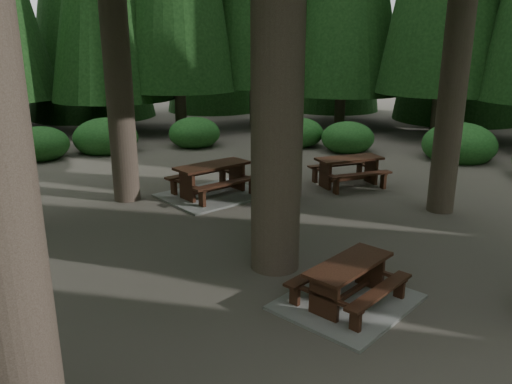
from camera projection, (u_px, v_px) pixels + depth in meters
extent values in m
plane|color=#49443C|center=(234.00, 277.00, 8.39)|extent=(80.00, 80.00, 0.00)
cube|color=gray|center=(347.00, 302.00, 7.52)|extent=(2.55, 2.43, 0.05)
cube|color=black|center=(349.00, 264.00, 7.34)|extent=(1.65, 1.32, 0.05)
cube|color=black|center=(320.00, 270.00, 7.75)|extent=(1.45, 0.98, 0.04)
cube|color=black|center=(380.00, 291.00, 7.08)|extent=(1.45, 0.98, 0.04)
cube|color=black|center=(324.00, 300.00, 7.00)|extent=(0.30, 0.44, 0.62)
cube|color=black|center=(324.00, 297.00, 6.98)|extent=(0.70, 1.11, 0.05)
cube|color=black|center=(370.00, 271.00, 7.88)|extent=(0.30, 0.44, 0.62)
cube|color=black|center=(370.00, 268.00, 7.86)|extent=(0.70, 1.11, 0.05)
cube|color=black|center=(348.00, 294.00, 7.48)|extent=(1.15, 0.72, 0.07)
cube|color=gray|center=(213.00, 195.00, 12.82)|extent=(3.07, 2.85, 0.05)
cube|color=black|center=(213.00, 166.00, 12.60)|extent=(2.07, 1.46, 0.06)
cube|color=black|center=(199.00, 173.00, 13.16)|extent=(1.88, 1.01, 0.05)
cube|color=black|center=(228.00, 183.00, 12.22)|extent=(1.88, 1.01, 0.05)
cube|color=black|center=(187.00, 187.00, 12.24)|extent=(0.31, 0.58, 0.77)
cube|color=black|center=(187.00, 184.00, 12.22)|extent=(0.70, 1.46, 0.06)
cube|color=black|center=(237.00, 177.00, 13.19)|extent=(0.31, 0.58, 0.77)
cube|color=black|center=(237.00, 174.00, 13.17)|extent=(0.70, 1.46, 0.06)
cube|color=black|center=(213.00, 189.00, 12.77)|extent=(1.51, 0.72, 0.09)
cube|color=black|center=(349.00, 159.00, 13.59)|extent=(1.85, 0.83, 0.06)
cube|color=black|center=(338.00, 165.00, 14.21)|extent=(1.82, 0.38, 0.05)
cube|color=black|center=(361.00, 175.00, 13.13)|extent=(1.82, 0.38, 0.05)
cube|color=black|center=(325.00, 175.00, 13.45)|extent=(0.12, 0.56, 0.72)
cube|color=black|center=(325.00, 173.00, 13.44)|extent=(0.18, 1.46, 0.06)
cube|color=black|center=(371.00, 170.00, 13.94)|extent=(0.12, 0.56, 0.72)
cube|color=black|center=(371.00, 168.00, 13.93)|extent=(0.18, 1.46, 0.06)
cube|color=black|center=(348.00, 179.00, 13.75)|extent=(1.51, 0.19, 0.08)
ellipsoid|color=#1C501B|center=(459.00, 148.00, 16.78)|extent=(2.42, 2.42, 1.49)
ellipsoid|color=#1C501B|center=(347.00, 140.00, 18.02)|extent=(1.90, 1.90, 1.17)
ellipsoid|color=#1C501B|center=(299.00, 135.00, 19.02)|extent=(1.84, 1.84, 1.13)
ellipsoid|color=#1C501B|center=(195.00, 136.00, 18.96)|extent=(1.95, 1.95, 1.20)
ellipsoid|color=#1C501B|center=(106.00, 140.00, 18.04)|extent=(2.31, 2.31, 1.42)
ellipsoid|color=#1C501B|center=(40.00, 147.00, 16.86)|extent=(1.93, 1.93, 1.19)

